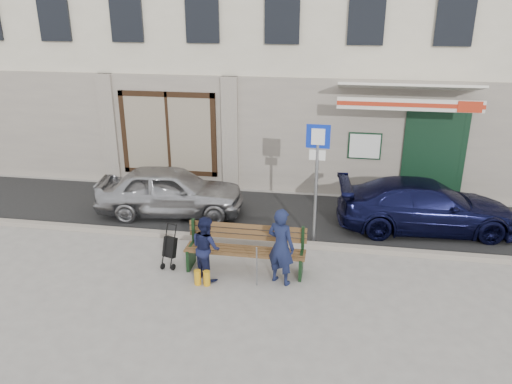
% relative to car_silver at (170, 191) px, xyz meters
% --- Properties ---
extents(ground, '(80.00, 80.00, 0.00)m').
position_rel_car_silver_xyz_m(ground, '(2.51, -2.83, -0.62)').
color(ground, '#9E9991').
rests_on(ground, ground).
extents(asphalt_lane, '(60.00, 3.20, 0.01)m').
position_rel_car_silver_xyz_m(asphalt_lane, '(2.51, 0.27, -0.62)').
color(asphalt_lane, '#282828').
rests_on(asphalt_lane, ground).
extents(curb, '(60.00, 0.18, 0.12)m').
position_rel_car_silver_xyz_m(curb, '(2.51, -1.33, -0.56)').
color(curb, '#9E9384').
rests_on(curb, ground).
extents(building, '(20.00, 8.27, 10.00)m').
position_rel_car_silver_xyz_m(building, '(2.52, 5.62, 4.35)').
color(building, beige).
rests_on(building, ground).
extents(car_silver, '(3.81, 1.91, 1.25)m').
position_rel_car_silver_xyz_m(car_silver, '(0.00, 0.00, 0.00)').
color(car_silver, '#A5A6AA').
rests_on(car_silver, ground).
extents(car_navy, '(4.23, 2.02, 1.19)m').
position_rel_car_silver_xyz_m(car_navy, '(6.22, 0.10, -0.03)').
color(car_navy, black).
rests_on(car_navy, ground).
extents(parking_sign, '(0.50, 0.08, 2.71)m').
position_rel_car_silver_xyz_m(parking_sign, '(3.68, -1.09, 1.20)').
color(parking_sign, gray).
rests_on(parking_sign, ground).
extents(bench, '(2.40, 1.17, 0.98)m').
position_rel_car_silver_xyz_m(bench, '(2.36, -2.55, -0.17)').
color(bench, brown).
rests_on(bench, ground).
extents(man, '(0.66, 0.57, 1.53)m').
position_rel_car_silver_xyz_m(man, '(3.15, -2.87, 0.14)').
color(man, '#161D3D').
rests_on(man, ground).
extents(woman, '(0.78, 0.78, 1.28)m').
position_rel_car_silver_xyz_m(woman, '(1.70, -2.91, 0.02)').
color(woman, '#141838').
rests_on(woman, ground).
extents(stroller, '(0.32, 0.41, 0.90)m').
position_rel_car_silver_xyz_m(stroller, '(0.85, -2.60, -0.23)').
color(stroller, black).
rests_on(stroller, ground).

